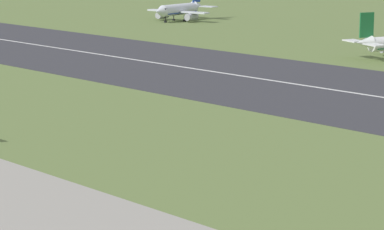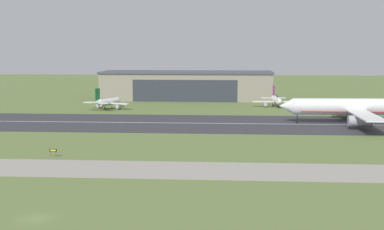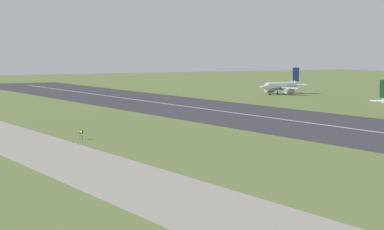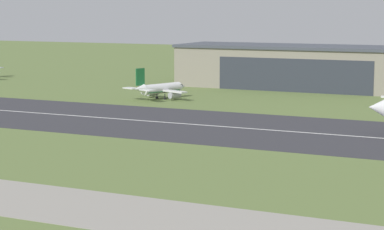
% 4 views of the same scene
% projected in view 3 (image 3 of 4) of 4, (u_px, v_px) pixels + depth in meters
% --- Properties ---
extents(ground_plane, '(741.51, 741.51, 0.00)m').
position_uv_depth(ground_plane, '(143.00, 145.00, 133.36)').
color(ground_plane, olive).
extents(runway_strip, '(501.51, 43.27, 0.06)m').
position_uv_depth(runway_strip, '(357.00, 129.00, 158.39)').
color(runway_strip, '#333338').
rests_on(runway_strip, ground_plane).
extents(runway_centreline, '(451.36, 0.70, 0.01)m').
position_uv_depth(runway_centreline, '(357.00, 129.00, 158.38)').
color(runway_centreline, silver).
rests_on(runway_centreline, runway_strip).
extents(taxiway_road, '(376.13, 15.80, 0.05)m').
position_uv_depth(taxiway_road, '(47.00, 151.00, 124.49)').
color(taxiway_road, gray).
rests_on(taxiway_road, ground_plane).
extents(airplane_parked_east, '(20.09, 21.12, 10.00)m').
position_uv_depth(airplane_parked_east, '(281.00, 86.00, 282.54)').
color(airplane_parked_east, silver).
rests_on(airplane_parked_east, ground_plane).
extents(runway_sign, '(1.69, 0.13, 1.90)m').
position_uv_depth(runway_sign, '(81.00, 132.00, 140.10)').
color(runway_sign, '#4C4C51').
rests_on(runway_sign, ground_plane).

